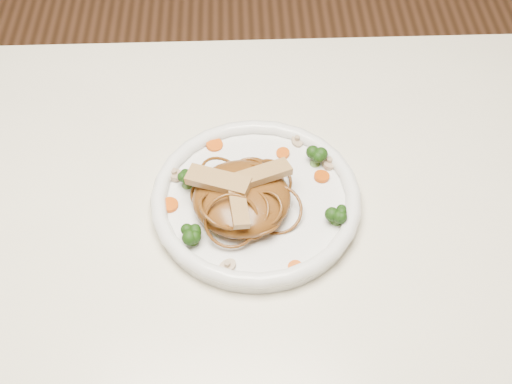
{
  "coord_description": "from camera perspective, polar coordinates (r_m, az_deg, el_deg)",
  "views": [
    {
      "loc": [
        0.05,
        -0.46,
        1.42
      ],
      "look_at": [
        0.07,
        0.07,
        0.78
      ],
      "focal_mm": 47.11,
      "sensor_mm": 36.0,
      "label": 1
    }
  ],
  "objects": [
    {
      "name": "broccoli_2",
      "position": [
        0.79,
        -5.46,
        -3.64
      ],
      "size": [
        0.03,
        0.03,
        0.03
      ],
      "primitive_type": null,
      "rotation": [
        0.0,
        0.0,
        0.2
      ],
      "color": "#1B410D",
      "rests_on": "plate"
    },
    {
      "name": "carrot_3",
      "position": [
        0.9,
        -3.55,
        4.03
      ],
      "size": [
        0.03,
        0.03,
        0.0
      ],
      "primitive_type": "cylinder",
      "rotation": [
        0.0,
        0.0,
        0.18
      ],
      "color": "#D65107",
      "rests_on": "plate"
    },
    {
      "name": "carrot_0",
      "position": [
        0.88,
        2.3,
        3.3
      ],
      "size": [
        0.02,
        0.02,
        0.0
      ],
      "primitive_type": "cylinder",
      "rotation": [
        0.0,
        0.0,
        -0.17
      ],
      "color": "#D65107",
      "rests_on": "plate"
    },
    {
      "name": "carrot_4",
      "position": [
        0.78,
        3.35,
        -6.4
      ],
      "size": [
        0.02,
        0.02,
        0.0
      ],
      "primitive_type": "cylinder",
      "rotation": [
        0.0,
        0.0,
        -0.17
      ],
      "color": "#D65107",
      "rests_on": "plate"
    },
    {
      "name": "carrot_1",
      "position": [
        0.84,
        -7.38,
        -1.09
      ],
      "size": [
        0.03,
        0.03,
        0.0
      ],
      "primitive_type": "cylinder",
      "rotation": [
        0.0,
        0.0,
        0.15
      ],
      "color": "#D65107",
      "rests_on": "plate"
    },
    {
      "name": "broccoli_3",
      "position": [
        0.81,
        6.92,
        -1.82
      ],
      "size": [
        0.03,
        0.03,
        0.03
      ],
      "primitive_type": null,
      "rotation": [
        0.0,
        0.0,
        0.06
      ],
      "color": "#1B410D",
      "rests_on": "plate"
    },
    {
      "name": "chicken_a",
      "position": [
        0.81,
        0.56,
        1.54
      ],
      "size": [
        0.07,
        0.05,
        0.01
      ],
      "primitive_type": "cube",
      "rotation": [
        0.0,
        0.0,
        0.4
      ],
      "color": "tan",
      "rests_on": "noodle_mound"
    },
    {
      "name": "chicken_c",
      "position": [
        0.78,
        -1.48,
        -1.23
      ],
      "size": [
        0.03,
        0.06,
        0.01
      ],
      "primitive_type": "cube",
      "rotation": [
        0.0,
        0.0,
        4.82
      ],
      "color": "tan",
      "rests_on": "noodle_mound"
    },
    {
      "name": "carrot_2",
      "position": [
        0.86,
        5.61,
        1.33
      ],
      "size": [
        0.03,
        0.03,
        0.0
      ],
      "primitive_type": "cylinder",
      "rotation": [
        0.0,
        0.0,
        -0.35
      ],
      "color": "#D65107",
      "rests_on": "plate"
    },
    {
      "name": "table",
      "position": [
        0.9,
        -4.44,
        -8.59
      ],
      "size": [
        1.2,
        0.8,
        0.75
      ],
      "color": "white",
      "rests_on": "ground"
    },
    {
      "name": "mushroom_2",
      "position": [
        0.87,
        -6.97,
        1.5
      ],
      "size": [
        0.04,
        0.04,
        0.01
      ],
      "primitive_type": "cylinder",
      "rotation": [
        0.0,
        0.0,
        -1.03
      ],
      "color": "#BCAF8D",
      "rests_on": "plate"
    },
    {
      "name": "broccoli_1",
      "position": [
        0.84,
        -5.95,
        1.31
      ],
      "size": [
        0.03,
        0.03,
        0.03
      ],
      "primitive_type": null,
      "rotation": [
        0.0,
        0.0,
        0.18
      ],
      "color": "#1B410D",
      "rests_on": "plate"
    },
    {
      "name": "chicken_b",
      "position": [
        0.8,
        -3.22,
        0.96
      ],
      "size": [
        0.08,
        0.05,
        0.01
      ],
      "primitive_type": "cube",
      "rotation": [
        0.0,
        0.0,
        2.75
      ],
      "color": "tan",
      "rests_on": "noodle_mound"
    },
    {
      "name": "broccoli_0",
      "position": [
        0.87,
        5.09,
        3.09
      ],
      "size": [
        0.04,
        0.04,
        0.03
      ],
      "primitive_type": null,
      "rotation": [
        0.0,
        0.0,
        -0.4
      ],
      "color": "#1B410D",
      "rests_on": "plate"
    },
    {
      "name": "mushroom_1",
      "position": [
        0.88,
        6.25,
        2.5
      ],
      "size": [
        0.03,
        0.03,
        0.01
      ],
      "primitive_type": "cylinder",
      "rotation": [
        0.0,
        0.0,
        1.26
      ],
      "color": "#BCAF8D",
      "rests_on": "plate"
    },
    {
      "name": "mushroom_3",
      "position": [
        0.9,
        3.51,
        4.36
      ],
      "size": [
        0.02,
        0.02,
        0.01
      ],
      "primitive_type": "cylinder",
      "rotation": [
        0.0,
        0.0,
        1.73
      ],
      "color": "#BCAF8D",
      "rests_on": "plate"
    },
    {
      "name": "plate",
      "position": [
        0.84,
        -0.0,
        -0.94
      ],
      "size": [
        0.3,
        0.3,
        0.02
      ],
      "primitive_type": "cylinder",
      "rotation": [
        0.0,
        0.0,
        0.19
      ],
      "color": "white",
      "rests_on": "table"
    },
    {
      "name": "mushroom_0",
      "position": [
        0.78,
        -2.44,
        -6.32
      ],
      "size": [
        0.03,
        0.03,
        0.01
      ],
      "primitive_type": "cylinder",
      "rotation": [
        0.0,
        0.0,
        0.57
      ],
      "color": "#BCAF8D",
      "rests_on": "plate"
    },
    {
      "name": "noodle_mound",
      "position": [
        0.82,
        -1.23,
        -0.5
      ],
      "size": [
        0.12,
        0.12,
        0.04
      ],
      "primitive_type": "ellipsoid",
      "rotation": [
        0.0,
        0.0,
        0.04
      ],
      "color": "brown",
      "rests_on": "plate"
    }
  ]
}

